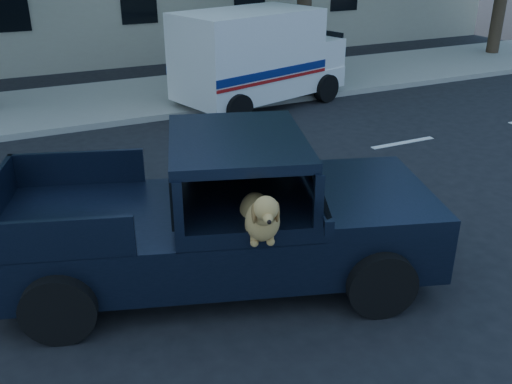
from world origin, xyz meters
The scene contains 5 objects.
ground centered at (0.00, 0.00, 0.00)m, with size 120.00×120.00×0.00m, color black.
far_sidewalk centered at (0.00, 9.20, 0.07)m, with size 60.00×4.00×0.15m, color gray.
lane_stripes centered at (2.00, 3.40, 0.01)m, with size 21.60×0.14×0.01m, color silver, non-canonical shape.
pickup_truck centered at (-1.66, 0.24, 0.66)m, with size 5.81×3.66×1.94m.
mail_truck centered at (2.43, 7.49, 1.06)m, with size 4.81×3.25×2.43m.
Camera 1 is at (-3.89, -5.79, 4.17)m, focal length 40.00 mm.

